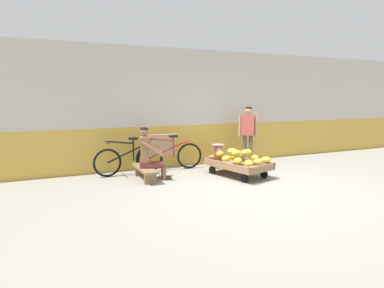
# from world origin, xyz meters

# --- Properties ---
(ground_plane) EXTENTS (80.00, 80.00, 0.00)m
(ground_plane) POSITION_xyz_m (0.00, 0.00, 0.00)
(ground_plane) COLOR gray
(back_wall) EXTENTS (16.00, 0.30, 2.97)m
(back_wall) POSITION_xyz_m (0.00, 2.72, 1.49)
(back_wall) COLOR gold
(back_wall) RESTS_ON ground
(banana_cart) EXTENTS (1.17, 1.60, 0.36)m
(banana_cart) POSITION_xyz_m (0.24, 1.04, 0.24)
(banana_cart) COLOR #8E6B47
(banana_cart) RESTS_ON ground
(banana_pile) EXTENTS (0.99, 1.50, 0.27)m
(banana_pile) POSITION_xyz_m (0.27, 0.93, 0.46)
(banana_pile) COLOR yellow
(banana_pile) RESTS_ON banana_cart
(low_bench) EXTENTS (0.30, 1.10, 0.27)m
(low_bench) POSITION_xyz_m (-1.77, 1.56, 0.20)
(low_bench) COLOR olive
(low_bench) RESTS_ON ground
(vendor_seated) EXTENTS (0.73, 0.58, 1.14)m
(vendor_seated) POSITION_xyz_m (-1.68, 1.54, 0.57)
(vendor_seated) COLOR brown
(vendor_seated) RESTS_ON ground
(plastic_crate) EXTENTS (0.36, 0.28, 0.30)m
(plastic_crate) POSITION_xyz_m (0.26, 2.01, 0.15)
(plastic_crate) COLOR gold
(plastic_crate) RESTS_ON ground
(weighing_scale) EXTENTS (0.30, 0.30, 0.29)m
(weighing_scale) POSITION_xyz_m (0.26, 2.01, 0.45)
(weighing_scale) COLOR #28282D
(weighing_scale) RESTS_ON plastic_crate
(bicycle_near_left) EXTENTS (1.66, 0.48, 0.86)m
(bicycle_near_left) POSITION_xyz_m (-1.96, 2.18, 0.35)
(bicycle_near_left) COLOR black
(bicycle_near_left) RESTS_ON ground
(bicycle_far_left) EXTENTS (1.66, 0.48, 0.86)m
(bicycle_far_left) POSITION_xyz_m (-0.96, 2.23, 0.35)
(bicycle_far_left) COLOR black
(bicycle_far_left) RESTS_ON ground
(sign_board) EXTENTS (0.70, 0.27, 0.87)m
(sign_board) POSITION_xyz_m (-1.06, 2.54, 0.43)
(sign_board) COLOR #C6B289
(sign_board) RESTS_ON ground
(customer_adult) EXTENTS (0.38, 0.36, 1.53)m
(customer_adult) POSITION_xyz_m (1.07, 1.90, 0.95)
(customer_adult) COLOR brown
(customer_adult) RESTS_ON ground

